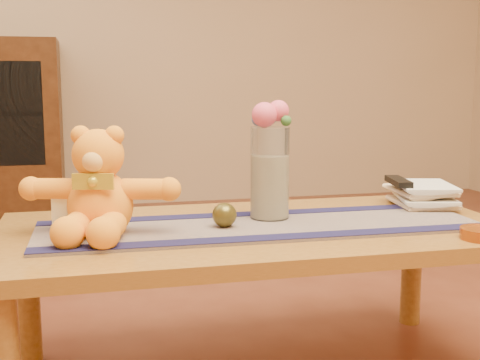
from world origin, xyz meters
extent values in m
plane|color=tan|center=(0.00, 2.75, 1.35)|extent=(5.50, 0.00, 5.50)
cube|color=brown|center=(0.00, 0.00, 0.43)|extent=(1.40, 0.70, 0.04)
cylinder|color=brown|center=(-0.64, 0.29, 0.21)|extent=(0.07, 0.07, 0.41)
cylinder|color=brown|center=(0.64, 0.29, 0.21)|extent=(0.07, 0.07, 0.41)
cube|color=#171D40|center=(0.01, -0.02, 0.45)|extent=(1.21, 0.37, 0.01)
cube|color=#15143C|center=(0.00, -0.17, 0.46)|extent=(1.20, 0.08, 0.00)
cube|color=#15143C|center=(0.01, 0.12, 0.46)|extent=(1.20, 0.08, 0.00)
cube|color=#F4E7B4|center=(-0.49, 0.05, 0.52)|extent=(0.12, 0.12, 0.12)
cylinder|color=black|center=(-0.49, 0.05, 0.58)|extent=(0.00, 0.00, 0.01)
cylinder|color=silver|center=(0.05, 0.06, 0.59)|extent=(0.11, 0.11, 0.26)
cylinder|color=beige|center=(0.05, 0.06, 0.55)|extent=(0.09, 0.09, 0.18)
sphere|color=#EB5377|center=(0.03, 0.05, 0.75)|extent=(0.07, 0.07, 0.07)
sphere|color=#EB5377|center=(0.08, 0.06, 0.76)|extent=(0.06, 0.06, 0.06)
sphere|color=#556AB9|center=(0.06, 0.09, 0.75)|extent=(0.04, 0.04, 0.04)
sphere|color=#556AB9|center=(0.02, 0.08, 0.74)|extent=(0.04, 0.04, 0.04)
sphere|color=#33662D|center=(0.09, 0.04, 0.74)|extent=(0.03, 0.03, 0.03)
sphere|color=#4A4118|center=(-0.10, -0.03, 0.49)|extent=(0.07, 0.07, 0.07)
imported|color=#F6DDBE|center=(0.50, 0.14, 0.46)|extent=(0.20, 0.24, 0.02)
imported|color=#F6DDBE|center=(0.50, 0.14, 0.48)|extent=(0.22, 0.26, 0.02)
imported|color=#F6DDBE|center=(0.49, 0.15, 0.50)|extent=(0.19, 0.24, 0.02)
imported|color=#F6DDBE|center=(0.50, 0.14, 0.52)|extent=(0.21, 0.26, 0.02)
cube|color=black|center=(0.49, 0.13, 0.54)|extent=(0.08, 0.17, 0.02)
camera|label=1|loc=(-0.45, -1.64, 0.84)|focal=47.27mm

